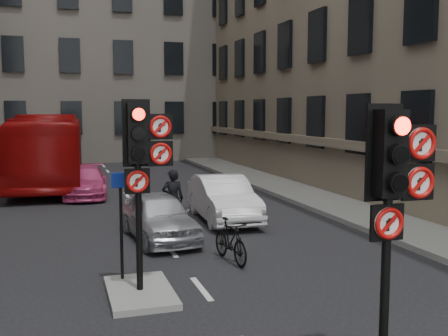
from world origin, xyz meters
TOP-DOWN VIEW (x-y plane):
  - pavement_right at (7.20, 12.00)m, footprint 3.00×50.00m
  - centre_island at (-1.20, 5.00)m, footprint 1.20×2.00m
  - building_far at (0.00, 38.00)m, footprint 30.00×14.00m
  - signal_near at (1.49, 0.99)m, footprint 0.91×0.40m
  - signal_far at (-1.11, 4.99)m, footprint 0.91×0.40m
  - car_silver at (-0.07, 9.19)m, footprint 1.85×3.89m
  - car_white at (2.34, 11.09)m, footprint 1.65×4.34m
  - car_pink at (-1.62, 17.16)m, footprint 1.99×4.22m
  - bus_red at (-3.04, 21.35)m, footprint 3.29×12.00m
  - motorcycle at (1.12, 6.59)m, footprint 0.68×1.71m
  - motorcyclist at (0.58, 10.42)m, footprint 0.69×0.50m
  - info_sign at (-1.45, 5.73)m, footprint 0.37×0.11m

SIDE VIEW (x-z plane):
  - centre_island at x=-1.20m, z-range 0.00..0.12m
  - pavement_right at x=7.20m, z-range 0.00..0.16m
  - motorcycle at x=1.12m, z-range 0.00..1.00m
  - car_pink at x=-1.62m, z-range 0.00..1.19m
  - car_silver at x=-0.07m, z-range 0.00..1.28m
  - car_white at x=2.34m, z-range 0.00..1.41m
  - motorcyclist at x=0.58m, z-range 0.00..1.76m
  - info_sign at x=-1.45m, z-range 0.43..2.59m
  - bus_red at x=-3.04m, z-range 0.00..3.31m
  - signal_near at x=1.49m, z-range 0.79..4.37m
  - signal_far at x=-1.11m, z-range 0.91..4.49m
  - building_far at x=0.00m, z-range 0.00..20.00m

